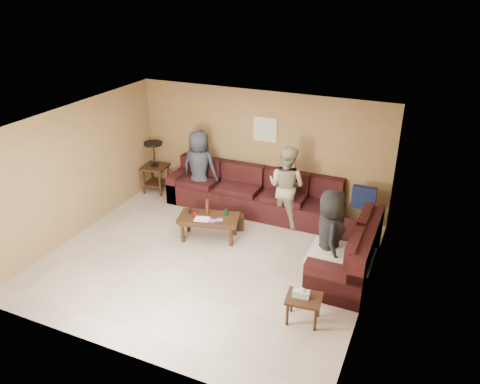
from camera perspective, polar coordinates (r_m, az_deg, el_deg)
The scene contains 10 objects.
room at distance 7.67m, azimuth -4.27°, elevation 2.33°, with size 5.60×5.50×2.50m.
sectional_sofa at distance 9.22m, azimuth 4.89°, elevation -2.78°, with size 4.65×2.90×0.97m.
coffee_table at distance 8.87m, azimuth -3.84°, elevation -3.40°, with size 1.24×0.83×0.75m.
end_table_left at distance 10.87m, azimuth -10.32°, elevation 3.12°, with size 0.57×0.57×1.20m.
side_table_right at distance 6.96m, azimuth 7.72°, elevation -12.92°, with size 0.55×0.47×0.56m.
waste_bin at distance 9.30m, azimuth -0.27°, elevation -3.69°, with size 0.24×0.24×0.29m, color #331D11.
wall_art at distance 9.74m, azimuth 3.07°, elevation 7.62°, with size 0.52×0.04×0.52m.
person_left at distance 10.12m, azimuth -4.97°, elevation 3.00°, with size 0.81×0.53×1.65m, color #292F39.
person_middle at distance 9.25m, azimuth 5.68°, elevation 0.74°, with size 0.80×0.62×1.65m, color tan.
person_right at distance 7.70m, azimuth 10.88°, elevation -5.24°, with size 0.77×0.50×1.58m, color black.
Camera 1 is at (3.36, -6.23, 4.63)m, focal length 35.00 mm.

